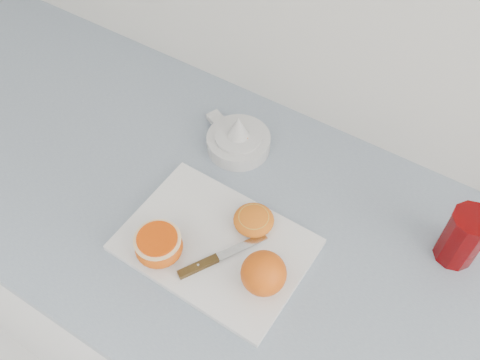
# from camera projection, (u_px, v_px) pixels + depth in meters

# --- Properties ---
(counter) EXTENTS (2.66, 0.64, 0.89)m
(counter) POSITION_uv_depth(u_px,v_px,m) (280.00, 342.00, 1.29)
(counter) COLOR white
(counter) RESTS_ON ground
(cutting_board) EXTENTS (0.32, 0.23, 0.01)m
(cutting_board) POSITION_uv_depth(u_px,v_px,m) (215.00, 245.00, 0.94)
(cutting_board) COLOR white
(cutting_board) RESTS_ON counter
(whole_orange) EXTENTS (0.07, 0.07, 0.07)m
(whole_orange) POSITION_uv_depth(u_px,v_px,m) (264.00, 273.00, 0.85)
(whole_orange) COLOR #D63A00
(whole_orange) RESTS_ON cutting_board
(half_orange) EXTENTS (0.08, 0.08, 0.05)m
(half_orange) POSITION_uv_depth(u_px,v_px,m) (159.00, 246.00, 0.90)
(half_orange) COLOR #D63A00
(half_orange) RESTS_ON cutting_board
(squeezed_shell) EXTENTS (0.07, 0.07, 0.03)m
(squeezed_shell) POSITION_uv_depth(u_px,v_px,m) (254.00, 220.00, 0.94)
(squeezed_shell) COLOR orange
(squeezed_shell) RESTS_ON cutting_board
(paring_knife) EXTENTS (0.10, 0.15, 0.01)m
(paring_knife) POSITION_uv_depth(u_px,v_px,m) (206.00, 263.00, 0.90)
(paring_knife) COLOR #402C12
(paring_knife) RESTS_ON cutting_board
(citrus_juicer) EXTENTS (0.16, 0.13, 0.09)m
(citrus_juicer) POSITION_uv_depth(u_px,v_px,m) (238.00, 139.00, 1.06)
(citrus_juicer) COLOR silver
(citrus_juicer) RESTS_ON counter
(red_tumbler) EXTENTS (0.07, 0.07, 0.11)m
(red_tumbler) POSITION_uv_depth(u_px,v_px,m) (462.00, 238.00, 0.89)
(red_tumbler) COLOR #600001
(red_tumbler) RESTS_ON counter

